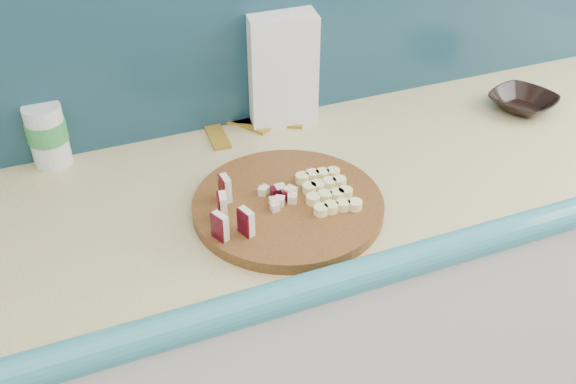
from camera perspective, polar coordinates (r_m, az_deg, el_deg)
The scene contains 10 objects.
kitchen_counter at distance 1.63m, azimuth 2.66°, elevation -11.75°, with size 2.20×0.63×0.91m.
backsplash at distance 1.46m, azimuth -1.38°, elevation 15.68°, with size 2.20×0.02×0.50m, color teal.
cutting_board at distance 1.23m, azimuth -0.00°, elevation -1.19°, with size 0.37×0.37×0.02m, color #4F2610.
apple_wedges at distance 1.16m, azimuth -5.35°, elevation -1.63°, with size 0.07×0.14×0.05m.
apple_chunks at distance 1.21m, azimuth -1.03°, elevation -0.61°, with size 0.06×0.06×0.02m.
banana_slices at distance 1.24m, azimuth 3.52°, elevation 0.14°, with size 0.11×0.14×0.02m.
brown_bowl at distance 1.67m, azimuth 20.15°, elevation 7.51°, with size 0.15×0.15×0.04m, color black.
flour_bag at distance 1.48m, azimuth -0.62°, elevation 11.01°, with size 0.15×0.11×0.26m, color white.
canister at distance 1.43m, azimuth -20.61°, elevation 4.85°, with size 0.08×0.08×0.13m.
banana_peel at distance 1.51m, azimuth -4.34°, elevation 6.07°, with size 0.23×0.20×0.01m.
Camera 1 is at (-0.38, 0.50, 1.66)m, focal length 40.00 mm.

